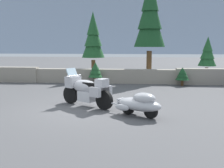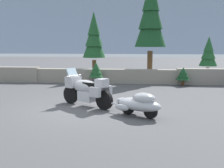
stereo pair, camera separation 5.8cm
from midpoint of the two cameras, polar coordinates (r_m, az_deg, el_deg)
The scene contains 10 objects.
ground_plane at distance 9.49m, azimuth -5.98°, elevation -5.12°, with size 80.00×80.00×0.00m, color #4C4C4F.
stone_guard_wall at distance 15.59m, azimuth -0.94°, elevation 1.76°, with size 24.00×0.61×0.89m.
distant_ridgeline at distance 105.57m, azimuth 5.03°, elevation 11.34°, with size 240.00×80.00×16.00m, color #8C9EB7.
touring_motorcycle at distance 9.69m, azimuth -5.23°, elevation -1.08°, with size 2.02×1.48×1.33m.
car_shaped_trailer at distance 8.36m, azimuth 5.92°, elevation -4.06°, with size 2.05×1.50×0.76m.
pine_tree_tall at distance 16.72m, azimuth 8.24°, elevation 14.22°, with size 1.86×1.86×6.31m.
pine_tree_secondary at distance 17.35m, azimuth -3.72°, elevation 9.78°, with size 1.44×1.44×4.25m.
pine_tree_far_right at distance 17.97m, azimuth 19.68°, elevation 6.18°, with size 1.12×1.12×2.70m.
pine_sapling_near at distance 15.03m, azimuth 14.82°, elevation 1.98°, with size 0.77×0.77×0.99m.
pine_sapling_farther at distance 15.12m, azimuth -3.26°, elevation 2.86°, with size 0.81×0.81×1.24m.
Camera 2 is at (1.97, -9.03, 2.18)m, focal length 43.57 mm.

